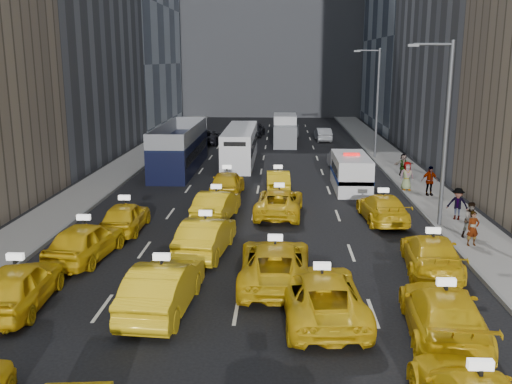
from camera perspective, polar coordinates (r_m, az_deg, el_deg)
ground at (r=17.52m, az=-2.50°, el=-14.52°), size 160.00×160.00×0.00m
sidewalk_west at (r=42.93m, az=-13.68°, el=1.96°), size 3.00×90.00×0.15m
sidewalk_east at (r=42.24m, az=14.87°, el=1.72°), size 3.00×90.00×0.15m
curb_west at (r=42.55m, az=-11.80°, el=1.98°), size 0.15×90.00×0.18m
curb_east at (r=41.95m, az=12.93°, el=1.77°), size 0.15×90.00×0.18m
streetlight_near at (r=28.71m, az=18.27°, el=6.07°), size 2.15×0.22×9.00m
streetlight_far at (r=48.19m, az=11.91°, el=9.06°), size 2.15×0.22×9.00m
taxi_4 at (r=20.75m, az=-22.69°, el=-8.63°), size 2.13×4.77×1.59m
taxi_5 at (r=19.24m, az=-9.30°, el=-9.34°), size 2.14×5.15×1.66m
taxi_6 at (r=18.69m, az=6.54°, el=-10.17°), size 2.91×5.65×1.52m
taxi_7 at (r=18.18m, az=18.25°, el=-11.44°), size 2.63×5.50×1.55m
taxi_8 at (r=24.66m, az=-16.70°, el=-4.72°), size 2.48×4.91×1.60m
taxi_9 at (r=24.38m, az=-5.04°, el=-4.41°), size 2.25×5.01×1.59m
taxi_10 at (r=21.22m, az=1.93°, el=-7.14°), size 2.60×5.61×1.56m
taxi_11 at (r=23.41m, az=17.14°, el=-5.91°), size 2.54×5.18×1.45m
taxi_12 at (r=28.18m, az=-12.93°, el=-2.42°), size 1.74×4.29×1.46m
taxi_13 at (r=29.54m, az=-3.97°, el=-1.32°), size 2.24×4.83×1.53m
taxi_14 at (r=30.36m, az=2.33°, el=-1.01°), size 2.71×5.26×1.42m
taxi_15 at (r=29.88m, az=12.54°, el=-1.56°), size 2.30×5.00×1.42m
taxi_16 at (r=34.62m, az=-2.91°, el=0.89°), size 1.98×4.67×1.57m
taxi_17 at (r=35.88m, az=2.21°, el=1.14°), size 1.57×4.10×1.33m
nypd_van at (r=36.70m, az=9.46°, el=1.87°), size 2.20×5.51×2.35m
double_decker at (r=43.05m, az=-7.63°, el=4.40°), size 3.35×11.69×3.36m
city_bus at (r=45.69m, az=-1.60°, el=4.66°), size 2.74×10.91×2.79m
box_truck at (r=55.40m, az=2.92°, el=6.17°), size 2.45×6.37×2.87m
misc_car_0 at (r=43.50m, az=8.38°, el=3.18°), size 1.67×4.32×1.40m
misc_car_1 at (r=56.41m, az=-4.62°, el=5.52°), size 2.86×5.08×1.34m
misc_car_2 at (r=62.14m, az=3.27°, el=6.35°), size 2.33×5.46×1.57m
misc_car_3 at (r=61.50m, az=-0.13°, el=6.30°), size 2.38×4.79×1.57m
misc_car_4 at (r=58.66m, az=6.72°, el=5.76°), size 1.60×4.14×1.34m
pedestrian_0 at (r=26.65m, az=20.87°, el=-3.42°), size 0.63×0.48×1.55m
pedestrian_1 at (r=27.79m, az=20.74°, el=-2.64°), size 0.87×0.57×1.66m
pedestrian_2 at (r=30.68m, az=19.52°, el=-1.11°), size 1.15×0.84×1.64m
pedestrian_3 at (r=35.61m, az=16.96°, el=1.09°), size 1.12×0.68×1.78m
pedestrian_4 at (r=36.65m, az=14.84°, el=1.57°), size 0.94×0.61×1.79m
pedestrian_5 at (r=41.33m, az=14.51°, el=2.68°), size 1.47×0.65×1.54m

